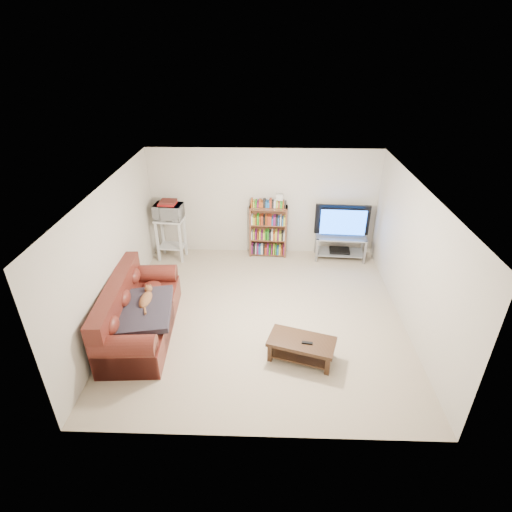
{
  "coord_description": "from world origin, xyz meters",
  "views": [
    {
      "loc": [
        0.1,
        -5.8,
        4.4
      ],
      "look_at": [
        -0.1,
        0.4,
        1.0
      ],
      "focal_mm": 28.0,
      "sensor_mm": 36.0,
      "label": 1
    }
  ],
  "objects_px": {
    "coffee_table": "(301,346)",
    "tv_stand": "(340,243)",
    "bookshelf": "(268,230)",
    "sofa": "(136,316)"
  },
  "relations": [
    {
      "from": "sofa",
      "to": "tv_stand",
      "type": "distance_m",
      "value": 4.67
    },
    {
      "from": "coffee_table",
      "to": "bookshelf",
      "type": "height_order",
      "value": "bookshelf"
    },
    {
      "from": "sofa",
      "to": "coffee_table",
      "type": "height_order",
      "value": "sofa"
    },
    {
      "from": "coffee_table",
      "to": "tv_stand",
      "type": "xyz_separation_m",
      "value": [
        1.08,
        3.28,
        0.12
      ]
    },
    {
      "from": "tv_stand",
      "to": "sofa",
      "type": "bearing_deg",
      "value": -141.07
    },
    {
      "from": "coffee_table",
      "to": "tv_stand",
      "type": "bearing_deg",
      "value": 88.7
    },
    {
      "from": "sofa",
      "to": "tv_stand",
      "type": "height_order",
      "value": "sofa"
    },
    {
      "from": "bookshelf",
      "to": "tv_stand",
      "type": "bearing_deg",
      "value": -0.75
    },
    {
      "from": "sofa",
      "to": "bookshelf",
      "type": "distance_m",
      "value": 3.58
    },
    {
      "from": "tv_stand",
      "to": "bookshelf",
      "type": "relative_size",
      "value": 0.95
    }
  ]
}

